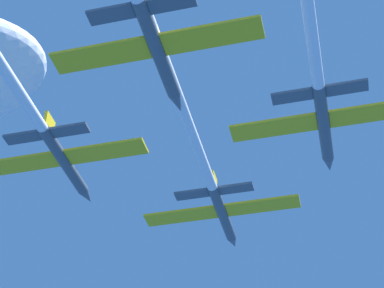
# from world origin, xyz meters

# --- Properties ---
(jet_lead) EXTENTS (19.04, 53.09, 3.15)m
(jet_lead) POSITION_xyz_m (0.08, -13.69, -0.05)
(jet_lead) COLOR #4C5660
(jet_left_wing) EXTENTS (19.04, 56.02, 3.15)m
(jet_left_wing) POSITION_xyz_m (-14.83, -29.16, 0.22)
(jet_left_wing) COLOR #4C5660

